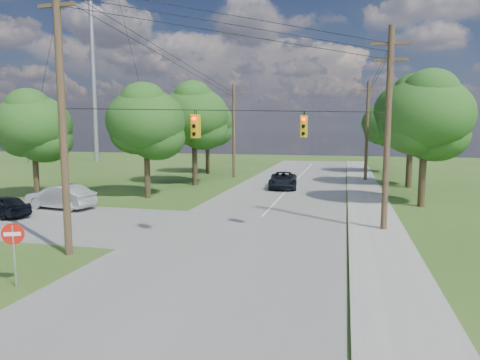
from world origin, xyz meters
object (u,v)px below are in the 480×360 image
(pole_sw, at_px, (62,108))
(car_main_north, at_px, (283,180))
(pole_north_w, at_px, (234,130))
(car_cross_dark, at_px, (3,206))
(pole_ne, at_px, (388,127))
(do_not_enter_sign, at_px, (13,240))
(pole_north_e, at_px, (367,131))
(car_cross_silver, at_px, (60,197))

(pole_sw, relative_size, car_main_north, 2.31)
(pole_north_w, distance_m, car_cross_dark, 25.59)
(pole_ne, distance_m, pole_north_w, 26.03)
(do_not_enter_sign, bearing_deg, pole_sw, 77.46)
(pole_ne, xyz_separation_m, car_main_north, (-7.40, 14.54, -4.72))
(pole_sw, height_order, pole_north_w, pole_sw)
(pole_north_e, distance_m, car_cross_dark, 32.84)
(pole_north_w, bearing_deg, car_cross_dark, -109.18)
(do_not_enter_sign, bearing_deg, car_main_north, 55.82)
(pole_ne, height_order, pole_north_w, pole_ne)
(pole_north_e, bearing_deg, pole_north_w, 180.00)
(car_cross_dark, xyz_separation_m, do_not_enter_sign, (9.34, -9.59, 0.95))
(car_main_north, bearing_deg, car_cross_silver, -140.54)
(car_main_north, relative_size, do_not_enter_sign, 2.32)
(pole_ne, bearing_deg, car_main_north, 116.97)
(pole_sw, xyz_separation_m, car_main_north, (6.10, 22.14, -5.48))
(pole_sw, distance_m, pole_north_w, 29.62)
(pole_sw, bearing_deg, car_cross_dark, 146.28)
(car_cross_silver, relative_size, car_main_north, 0.94)
(pole_sw, xyz_separation_m, pole_ne, (13.50, 7.60, -0.76))
(do_not_enter_sign, bearing_deg, pole_ne, 19.26)
(pole_north_w, relative_size, do_not_enter_sign, 4.46)
(car_main_north, bearing_deg, pole_north_w, 125.16)
(pole_ne, distance_m, pole_north_e, 22.00)
(pole_north_e, bearing_deg, pole_sw, -114.52)
(pole_ne, xyz_separation_m, do_not_enter_sign, (-12.85, -11.40, -3.82))
(pole_sw, distance_m, car_cross_dark, 11.81)
(pole_north_e, distance_m, car_main_north, 11.38)
(pole_ne, distance_m, car_cross_silver, 21.03)
(car_cross_silver, height_order, do_not_enter_sign, do_not_enter_sign)
(car_cross_silver, bearing_deg, pole_north_e, 144.50)
(pole_sw, relative_size, pole_north_e, 1.20)
(car_cross_silver, bearing_deg, pole_ne, 95.55)
(pole_ne, relative_size, do_not_enter_sign, 4.68)
(pole_sw, xyz_separation_m, car_cross_silver, (-6.97, 8.90, -5.39))
(do_not_enter_sign, bearing_deg, pole_north_e, 46.64)
(pole_north_w, height_order, car_cross_dark, pole_north_w)
(pole_north_w, xyz_separation_m, do_not_enter_sign, (1.05, -33.40, -3.49))
(pole_north_e, height_order, pole_north_w, same)
(pole_ne, distance_m, car_main_north, 16.98)
(do_not_enter_sign, bearing_deg, pole_north_w, 69.49)
(car_cross_silver, bearing_deg, pole_sw, 47.25)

